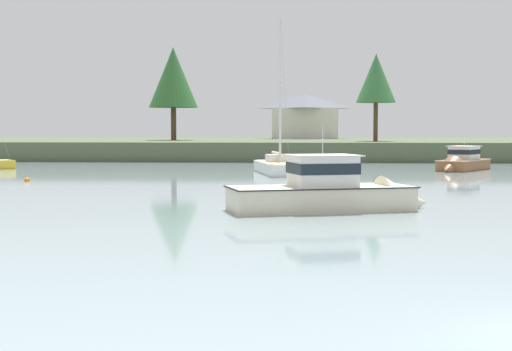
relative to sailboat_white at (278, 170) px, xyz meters
name	(u,v)px	position (x,y,z in m)	size (l,w,h in m)	color
far_shore_bank	(341,148)	(6.95, 40.39, 0.79)	(220.10, 41.10, 2.14)	#4C563D
sailboat_white	(278,170)	(0.00, 0.00, 0.00)	(4.61, 10.06, 13.26)	white
cruiser_cream	(340,198)	(3.70, -27.22, 0.27)	(9.74, 5.47, 4.82)	beige
cruiser_wood	(461,165)	(15.66, 5.48, 0.21)	(6.10, 7.77, 4.15)	brown
mooring_buoy_orange	(27,180)	(-17.27, -9.58, -0.21)	(0.40, 0.40, 0.45)	orange
shore_tree_right_mid	(173,78)	(-14.71, 35.77, 9.86)	(6.28, 6.28, 11.89)	brown
shore_tree_far_right	(376,79)	(10.48, 29.17, 9.23)	(4.68, 4.68, 10.28)	brown
cottage_behind_trees	(305,116)	(2.18, 50.65, 5.22)	(10.14, 7.90, 6.49)	silver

